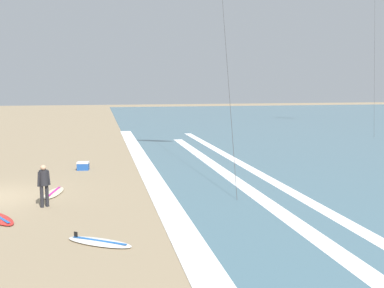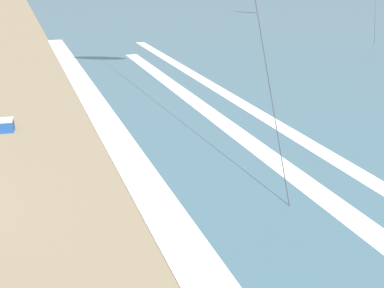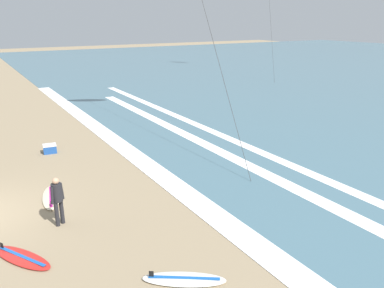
{
  "view_description": "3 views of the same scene",
  "coord_description": "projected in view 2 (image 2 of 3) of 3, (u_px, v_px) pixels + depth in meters",
  "views": [
    {
      "loc": [
        19.18,
        4.35,
        4.59
      ],
      "look_at": [
        1.21,
        8.03,
        2.14
      ],
      "focal_mm": 42.66,
      "sensor_mm": 36.0,
      "label": 1
    },
    {
      "loc": [
        10.47,
        4.18,
        5.27
      ],
      "look_at": [
        0.1,
        8.05,
        0.94
      ],
      "focal_mm": 43.72,
      "sensor_mm": 36.0,
      "label": 2
    },
    {
      "loc": [
        13.25,
        0.31,
        6.22
      ],
      "look_at": [
        0.47,
        7.99,
        1.33
      ],
      "focal_mm": 35.92,
      "sensor_mm": 36.0,
      "label": 3
    }
  ],
  "objects": [
    {
      "name": "cooler_box",
      "position": [
        4.0,
        125.0,
        15.43
      ],
      "size": [
        0.53,
        0.67,
        0.44
      ],
      "color": "#1E4C9E",
      "rests_on": "ground"
    },
    {
      "name": "wave_foam_mid_break",
      "position": [
        305.0,
        183.0,
        11.88
      ],
      "size": [
        37.57,
        0.69,
        0.01
      ],
      "primitive_type": "cube",
      "color": "white",
      "rests_on": "ocean_surface"
    },
    {
      "name": "wave_foam_shoreline",
      "position": [
        151.0,
        192.0,
        11.42
      ],
      "size": [
        50.6,
        0.99,
        0.01
      ],
      "primitive_type": "cube",
      "color": "white",
      "rests_on": "ocean_surface"
    },
    {
      "name": "wave_foam_outer_break",
      "position": [
        317.0,
        149.0,
        14.05
      ],
      "size": [
        42.31,
        0.59,
        0.01
      ],
      "primitive_type": "cube",
      "color": "white",
      "rests_on": "ocean_surface"
    }
  ]
}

